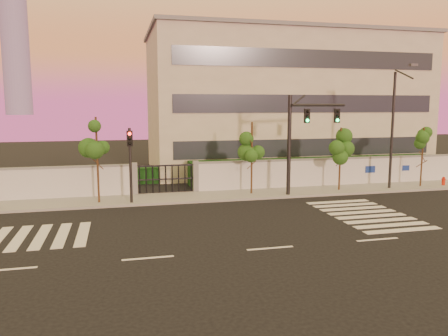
% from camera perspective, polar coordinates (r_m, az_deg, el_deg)
% --- Properties ---
extents(ground, '(120.00, 120.00, 0.00)m').
position_cam_1_polar(ground, '(18.46, 6.05, -10.40)').
color(ground, black).
rests_on(ground, ground).
extents(sidewalk, '(60.00, 3.00, 0.15)m').
position_cam_1_polar(sidewalk, '(28.21, -1.17, -3.66)').
color(sidewalk, gray).
rests_on(sidewalk, ground).
extents(perimeter_wall, '(60.00, 0.36, 2.20)m').
position_cam_1_polar(perimeter_wall, '(29.49, -1.61, -1.18)').
color(perimeter_wall, silver).
rests_on(perimeter_wall, ground).
extents(hedge_row, '(41.00, 4.25, 1.80)m').
position_cam_1_polar(hedge_row, '(32.39, -0.79, -0.78)').
color(hedge_row, black).
rests_on(hedge_row, ground).
extents(institutional_building, '(24.40, 12.40, 12.25)m').
position_cam_1_polar(institutional_building, '(41.25, 7.68, 8.52)').
color(institutional_building, '#B3AE97').
rests_on(institutional_building, ground).
extents(distant_skyscraper, '(16.00, 16.00, 118.00)m').
position_cam_1_polar(distant_skyscraper, '(307.43, -25.85, 17.92)').
color(distant_skyscraper, slate).
rests_on(distant_skyscraper, ground).
extents(road_markings, '(57.00, 7.62, 0.02)m').
position_cam_1_polar(road_markings, '(21.50, -1.38, -7.63)').
color(road_markings, silver).
rests_on(road_markings, ground).
extents(street_tree_c, '(1.53, 1.22, 5.21)m').
position_cam_1_polar(street_tree_c, '(26.59, -16.25, 3.46)').
color(street_tree_c, '#382314').
rests_on(street_tree_c, ground).
extents(street_tree_d, '(1.47, 1.17, 4.81)m').
position_cam_1_polar(street_tree_d, '(28.26, 3.69, 3.45)').
color(street_tree_d, '#382314').
rests_on(street_tree_d, ground).
extents(street_tree_e, '(1.50, 1.20, 4.40)m').
position_cam_1_polar(street_tree_e, '(30.50, 15.01, 2.96)').
color(street_tree_e, '#382314').
rests_on(street_tree_e, ground).
extents(street_tree_f, '(1.41, 1.12, 4.32)m').
position_cam_1_polar(street_tree_f, '(33.86, 24.56, 2.90)').
color(street_tree_f, '#382314').
rests_on(street_tree_f, ground).
extents(traffic_signal_main, '(4.10, 0.88, 6.51)m').
position_cam_1_polar(traffic_signal_main, '(28.41, 10.08, 4.53)').
color(traffic_signal_main, black).
rests_on(traffic_signal_main, ground).
extents(traffic_signal_secondary, '(0.36, 0.34, 4.57)m').
position_cam_1_polar(traffic_signal_secondary, '(26.13, -12.15, 1.48)').
color(traffic_signal_secondary, black).
rests_on(traffic_signal_secondary, ground).
extents(streetlight_east, '(0.51, 2.04, 8.48)m').
position_cam_1_polar(streetlight_east, '(32.05, 21.34, 5.33)').
color(streetlight_east, black).
rests_on(streetlight_east, ground).
extents(fire_hydrant, '(0.29, 0.29, 0.77)m').
position_cam_1_polar(fire_hydrant, '(35.33, 26.74, -1.63)').
color(fire_hydrant, red).
rests_on(fire_hydrant, ground).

